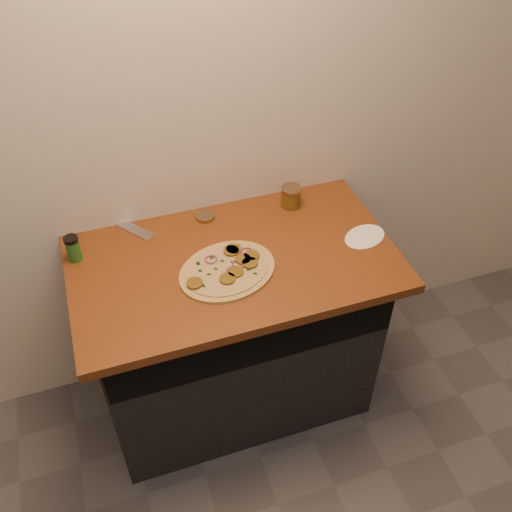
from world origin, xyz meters
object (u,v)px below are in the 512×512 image
object	(u,v)px
pizza	(228,269)
salsa_jar	(291,197)
chefs_knife	(113,218)
spice_shaker	(73,248)

from	to	relation	value
pizza	salsa_jar	size ratio (longest dim) A/B	4.96
chefs_knife	spice_shaker	size ratio (longest dim) A/B	2.84
pizza	spice_shaker	xyz separation A→B (m)	(-0.51, 0.24, 0.04)
pizza	salsa_jar	world-z (taller)	salsa_jar
pizza	chefs_knife	bearing A→B (deg)	129.18
pizza	chefs_knife	size ratio (longest dim) A/B	1.51
spice_shaker	salsa_jar	bearing A→B (deg)	3.12
chefs_knife	spice_shaker	xyz separation A→B (m)	(-0.16, -0.19, 0.05)
chefs_knife	salsa_jar	xyz separation A→B (m)	(0.70, -0.14, 0.04)
chefs_knife	salsa_jar	distance (m)	0.72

